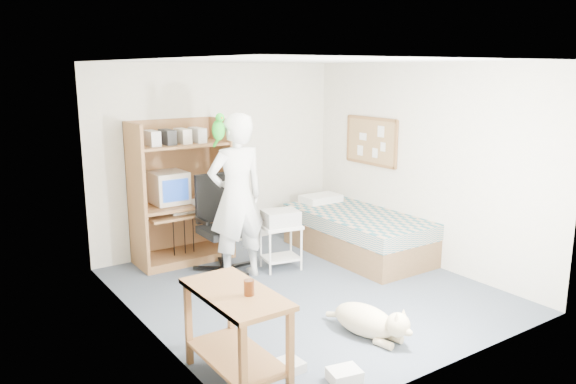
% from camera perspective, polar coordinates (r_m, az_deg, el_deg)
% --- Properties ---
extents(floor, '(4.00, 4.00, 0.00)m').
position_cam_1_polar(floor, '(6.39, 1.75, -9.86)').
color(floor, '#475461').
rests_on(floor, ground).
extents(wall_back, '(3.60, 0.02, 2.50)m').
position_cam_1_polar(wall_back, '(7.70, -7.04, 3.58)').
color(wall_back, white).
rests_on(wall_back, floor).
extents(wall_right, '(0.02, 4.00, 2.50)m').
position_cam_1_polar(wall_right, '(7.22, 13.42, 2.75)').
color(wall_right, white).
rests_on(wall_right, floor).
extents(wall_left, '(0.02, 4.00, 2.50)m').
position_cam_1_polar(wall_left, '(5.19, -14.41, -1.02)').
color(wall_left, white).
rests_on(wall_left, floor).
extents(ceiling, '(3.60, 4.00, 0.02)m').
position_cam_1_polar(ceiling, '(5.91, 1.91, 13.18)').
color(ceiling, white).
rests_on(ceiling, wall_back).
extents(computer_hutch, '(1.20, 0.63, 1.80)m').
position_cam_1_polar(computer_hutch, '(7.25, -10.89, -0.55)').
color(computer_hutch, brown).
rests_on(computer_hutch, floor).
extents(bed, '(1.02, 2.02, 0.66)m').
position_cam_1_polar(bed, '(7.52, 6.99, -4.15)').
color(bed, brown).
rests_on(bed, floor).
extents(side_desk, '(0.50, 1.00, 0.75)m').
position_cam_1_polar(side_desk, '(4.50, -5.30, -13.03)').
color(side_desk, brown).
rests_on(side_desk, floor).
extents(corkboard, '(0.04, 0.94, 0.66)m').
position_cam_1_polar(corkboard, '(7.80, 8.45, 5.13)').
color(corkboard, olive).
rests_on(corkboard, wall_right).
extents(office_chair, '(0.66, 0.66, 1.17)m').
position_cam_1_polar(office_chair, '(6.88, -6.80, -4.61)').
color(office_chair, black).
rests_on(office_chair, floor).
extents(person, '(0.72, 0.48, 1.94)m').
position_cam_1_polar(person, '(6.49, -5.25, -0.54)').
color(person, white).
rests_on(person, floor).
extents(parrot, '(0.14, 0.25, 0.39)m').
position_cam_1_polar(parrot, '(6.28, -7.06, 6.43)').
color(parrot, '#16971E').
rests_on(parrot, person).
extents(dog, '(0.43, 0.95, 0.36)m').
position_cam_1_polar(dog, '(5.34, 8.27, -12.82)').
color(dog, beige).
rests_on(dog, floor).
extents(printer_cart, '(0.53, 0.46, 0.56)m').
position_cam_1_polar(printer_cart, '(6.90, -0.74, -4.86)').
color(printer_cart, white).
rests_on(printer_cart, floor).
extents(printer, '(0.47, 0.39, 0.18)m').
position_cam_1_polar(printer, '(6.82, -0.74, -2.63)').
color(printer, '#B0B0AB').
rests_on(printer, printer_cart).
extents(crt_monitor, '(0.42, 0.45, 0.40)m').
position_cam_1_polar(crt_monitor, '(7.17, -12.06, 0.46)').
color(crt_monitor, beige).
rests_on(crt_monitor, computer_hutch).
extents(keyboard, '(0.45, 0.17, 0.03)m').
position_cam_1_polar(keyboard, '(7.16, -10.10, -1.93)').
color(keyboard, beige).
rests_on(keyboard, computer_hutch).
extents(pencil_cup, '(0.08, 0.08, 0.12)m').
position_cam_1_polar(pencil_cup, '(7.30, -8.43, -0.38)').
color(pencil_cup, gold).
rests_on(pencil_cup, computer_hutch).
extents(drink_glass, '(0.08, 0.08, 0.12)m').
position_cam_1_polar(drink_glass, '(4.29, -3.98, -9.66)').
color(drink_glass, '#3E1C0A').
rests_on(drink_glass, side_desk).
extents(floor_box_a, '(0.29, 0.25, 0.10)m').
position_cam_1_polar(floor_box_a, '(4.69, 5.75, -18.03)').
color(floor_box_a, silver).
rests_on(floor_box_a, floor).
extents(floor_box_b, '(0.18, 0.22, 0.08)m').
position_cam_1_polar(floor_box_b, '(4.82, 0.25, -17.18)').
color(floor_box_b, '#B7B7B1').
rests_on(floor_box_b, floor).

